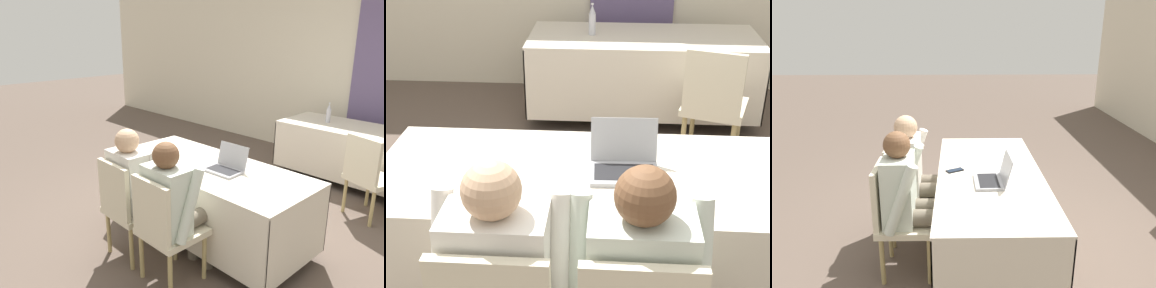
# 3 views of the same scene
# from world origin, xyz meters

# --- Properties ---
(conference_table_near) EXTENTS (1.94, 0.84, 0.73)m
(conference_table_near) POSITION_xyz_m (0.00, 0.00, 0.56)
(conference_table_near) COLOR beige
(conference_table_near) RESTS_ON ground_plane
(conference_table_far) EXTENTS (1.94, 0.84, 0.73)m
(conference_table_far) POSITION_xyz_m (0.39, 2.32, 0.56)
(conference_table_far) COLOR beige
(conference_table_far) RESTS_ON ground_plane
(laptop) EXTENTS (0.32, 0.28, 0.22)m
(laptop) POSITION_xyz_m (0.20, 0.01, 0.77)
(laptop) COLOR #99999E
(laptop) RESTS_ON conference_table_near
(cell_phone) EXTENTS (0.13, 0.16, 0.01)m
(cell_phone) POSITION_xyz_m (-0.05, -0.29, 0.74)
(cell_phone) COLOR black
(cell_phone) RESTS_ON conference_table_near
(paper_beside_laptop) EXTENTS (0.21, 0.30, 0.00)m
(paper_beside_laptop) POSITION_xyz_m (0.56, 0.13, 0.73)
(paper_beside_laptop) COLOR white
(paper_beside_laptop) RESTS_ON conference_table_near
(paper_centre_table) EXTENTS (0.30, 0.35, 0.00)m
(paper_centre_table) POSITION_xyz_m (-0.34, -0.23, 0.73)
(paper_centre_table) COLOR white
(paper_centre_table) RESTS_ON conference_table_near
(paper_left_edge) EXTENTS (0.23, 0.31, 0.00)m
(paper_left_edge) POSITION_xyz_m (-0.09, -0.03, 0.73)
(paper_left_edge) COLOR white
(paper_left_edge) RESTS_ON conference_table_near
(water_bottle) EXTENTS (0.06, 0.06, 0.26)m
(water_bottle) POSITION_xyz_m (-0.05, 2.32, 0.85)
(water_bottle) COLOR #B7B7C1
(water_bottle) RESTS_ON conference_table_far
(chair_far_spare) EXTENTS (0.56, 0.56, 0.90)m
(chair_far_spare) POSITION_xyz_m (0.86, 1.48, 0.49)
(chair_far_spare) COLOR tan
(chair_far_spare) RESTS_ON ground_plane
(person_checkered_shirt) EXTENTS (0.50, 0.52, 1.16)m
(person_checkered_shirt) POSITION_xyz_m (-0.25, -0.63, 0.65)
(person_checkered_shirt) COLOR #665B4C
(person_checkered_shirt) RESTS_ON ground_plane
(person_white_shirt) EXTENTS (0.50, 0.52, 1.16)m
(person_white_shirt) POSITION_xyz_m (0.25, -0.63, 0.65)
(person_white_shirt) COLOR #665B4C
(person_white_shirt) RESTS_ON ground_plane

